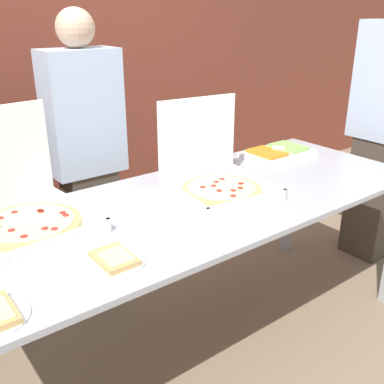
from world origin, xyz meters
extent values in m
plane|color=#847056|center=(0.00, 0.00, 0.00)|extent=(16.00, 16.00, 0.00)
cube|color=brown|center=(0.00, 1.70, 1.40)|extent=(10.00, 0.06, 2.80)
cube|color=#A8AAB2|center=(0.00, 0.00, 0.81)|extent=(2.45, 0.90, 0.02)
cube|color=#A8AAB2|center=(1.17, 0.40, 0.40)|extent=(0.06, 0.06, 0.80)
cube|color=white|center=(0.16, -0.02, 0.83)|extent=(0.48, 0.48, 0.02)
cube|color=white|center=(0.14, -0.23, 0.86)|extent=(0.43, 0.07, 0.04)
cube|color=white|center=(-0.04, 0.01, 0.86)|extent=(0.07, 0.43, 0.04)
cube|color=white|center=(0.37, -0.04, 0.86)|extent=(0.07, 0.43, 0.04)
cube|color=white|center=(0.19, 0.20, 1.05)|extent=(0.43, 0.07, 0.41)
cylinder|color=tan|center=(0.16, -0.02, 0.85)|extent=(0.38, 0.38, 0.02)
cylinder|color=beige|center=(0.16, -0.02, 0.86)|extent=(0.33, 0.33, 0.00)
cylinder|color=maroon|center=(0.26, -0.04, 0.87)|extent=(0.03, 0.03, 0.00)
cylinder|color=maroon|center=(0.23, 0.06, 0.87)|extent=(0.03, 0.03, 0.00)
cylinder|color=maroon|center=(0.18, 0.05, 0.87)|extent=(0.03, 0.03, 0.00)
cylinder|color=maroon|center=(0.14, 0.01, 0.87)|extent=(0.03, 0.03, 0.00)
cylinder|color=maroon|center=(0.09, 0.03, 0.87)|extent=(0.03, 0.03, 0.00)
cylinder|color=maroon|center=(0.12, -0.05, 0.87)|extent=(0.03, 0.03, 0.00)
cylinder|color=maroon|center=(0.13, -0.13, 0.87)|extent=(0.03, 0.03, 0.00)
cylinder|color=maroon|center=(0.17, -0.09, 0.87)|extent=(0.03, 0.03, 0.00)
cylinder|color=maroon|center=(0.22, -0.08, 0.87)|extent=(0.03, 0.03, 0.00)
cube|color=white|center=(-0.69, 0.16, 0.83)|extent=(0.51, 0.51, 0.02)
cube|color=white|center=(-0.67, -0.06, 0.86)|extent=(0.46, 0.07, 0.04)
cube|color=white|center=(-0.47, 0.19, 0.86)|extent=(0.07, 0.46, 0.04)
cylinder|color=tan|center=(-0.69, 0.16, 0.85)|extent=(0.41, 0.41, 0.02)
cylinder|color=beige|center=(-0.69, 0.16, 0.86)|extent=(0.35, 0.35, 0.00)
cylinder|color=maroon|center=(-0.55, 0.16, 0.87)|extent=(0.03, 0.03, 0.00)
cylinder|color=maroon|center=(-0.62, 0.22, 0.87)|extent=(0.03, 0.03, 0.00)
cylinder|color=maroon|center=(-0.62, 0.24, 0.87)|extent=(0.03, 0.03, 0.00)
cylinder|color=maroon|center=(-0.71, 0.29, 0.87)|extent=(0.03, 0.03, 0.00)
cylinder|color=maroon|center=(-0.77, 0.26, 0.87)|extent=(0.03, 0.03, 0.00)
cylinder|color=maroon|center=(-0.77, 0.13, 0.87)|extent=(0.03, 0.03, 0.00)
cylinder|color=maroon|center=(-0.75, 0.05, 0.87)|extent=(0.03, 0.03, 0.00)
cylinder|color=maroon|center=(-0.66, 0.06, 0.87)|extent=(0.03, 0.03, 0.00)
cylinder|color=maroon|center=(-0.63, 0.04, 0.87)|extent=(0.03, 0.03, 0.00)
cylinder|color=maroon|center=(-0.55, 0.13, 0.87)|extent=(0.03, 0.03, 0.00)
cylinder|color=white|center=(-0.54, -0.26, 0.83)|extent=(0.22, 0.22, 0.01)
cube|color=tan|center=(-0.54, -0.26, 0.84)|extent=(0.12, 0.17, 0.02)
cube|color=beige|center=(-0.54, -0.27, 0.85)|extent=(0.09, 0.12, 0.01)
cube|color=white|center=(0.84, 0.24, 0.84)|extent=(0.42, 0.26, 0.03)
cube|color=orange|center=(0.74, 0.24, 0.86)|extent=(0.15, 0.21, 0.02)
cube|color=#8CC65B|center=(0.93, 0.24, 0.86)|extent=(0.15, 0.21, 0.02)
cylinder|color=white|center=(0.84, 0.24, 0.87)|extent=(0.08, 0.08, 0.02)
cube|color=#473D33|center=(-0.16, 0.76, 0.40)|extent=(0.28, 0.20, 0.80)
cube|color=silver|center=(-0.16, 0.76, 1.13)|extent=(0.40, 0.22, 0.66)
sphere|color=#D8AD8C|center=(-0.16, 0.76, 1.56)|extent=(0.20, 0.20, 0.20)
cube|color=#473D33|center=(1.58, 0.02, 0.43)|extent=(0.20, 0.28, 0.86)
camera|label=1|loc=(-1.15, -1.50, 1.64)|focal=42.00mm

